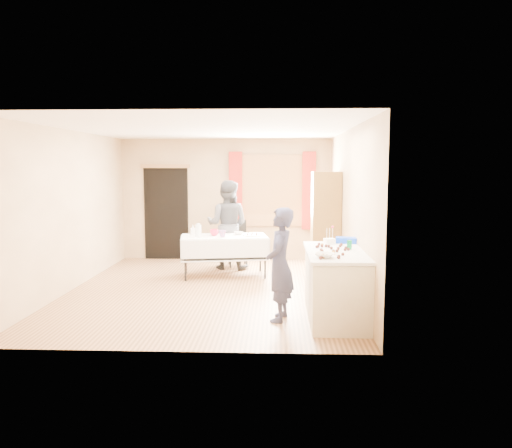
{
  "coord_description": "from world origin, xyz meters",
  "views": [
    {
      "loc": [
        1.11,
        -7.96,
        2.01
      ],
      "look_at": [
        0.77,
        0.0,
        1.09
      ],
      "focal_mm": 35.0,
      "sensor_mm": 36.0,
      "label": 1
    }
  ],
  "objects_px": {
    "cabinet": "(326,225)",
    "party_table": "(224,252)",
    "chair": "(238,252)",
    "girl": "(280,264)",
    "woman": "(227,225)",
    "counter": "(336,285)"
  },
  "relations": [
    {
      "from": "cabinet",
      "to": "party_table",
      "type": "xyz_separation_m",
      "value": [
        -1.85,
        -0.02,
        -0.51
      ]
    },
    {
      "from": "cabinet",
      "to": "girl",
      "type": "height_order",
      "value": "cabinet"
    },
    {
      "from": "cabinet",
      "to": "party_table",
      "type": "height_order",
      "value": "cabinet"
    },
    {
      "from": "woman",
      "to": "chair",
      "type": "bearing_deg",
      "value": -113.41
    },
    {
      "from": "counter",
      "to": "chair",
      "type": "bearing_deg",
      "value": 114.45
    },
    {
      "from": "party_table",
      "to": "woman",
      "type": "relative_size",
      "value": 0.97
    },
    {
      "from": "cabinet",
      "to": "girl",
      "type": "relative_size",
      "value": 1.29
    },
    {
      "from": "party_table",
      "to": "chair",
      "type": "distance_m",
      "value": 1.0
    },
    {
      "from": "party_table",
      "to": "woman",
      "type": "bearing_deg",
      "value": 81.42
    },
    {
      "from": "party_table",
      "to": "chair",
      "type": "relative_size",
      "value": 1.83
    },
    {
      "from": "cabinet",
      "to": "girl",
      "type": "distance_m",
      "value": 2.77
    },
    {
      "from": "cabinet",
      "to": "chair",
      "type": "bearing_deg",
      "value": 150.38
    },
    {
      "from": "cabinet",
      "to": "party_table",
      "type": "relative_size",
      "value": 1.13
    },
    {
      "from": "cabinet",
      "to": "chair",
      "type": "height_order",
      "value": "cabinet"
    },
    {
      "from": "woman",
      "to": "cabinet",
      "type": "bearing_deg",
      "value": 169.19
    },
    {
      "from": "party_table",
      "to": "cabinet",
      "type": "bearing_deg",
      "value": -9.11
    },
    {
      "from": "cabinet",
      "to": "chair",
      "type": "relative_size",
      "value": 2.07
    },
    {
      "from": "party_table",
      "to": "counter",
      "type": "bearing_deg",
      "value": -64.75
    },
    {
      "from": "chair",
      "to": "party_table",
      "type": "bearing_deg",
      "value": -109.58
    },
    {
      "from": "chair",
      "to": "cabinet",
      "type": "bearing_deg",
      "value": -39.47
    },
    {
      "from": "chair",
      "to": "woman",
      "type": "xyz_separation_m",
      "value": [
        -0.18,
        -0.28,
        0.6
      ]
    },
    {
      "from": "counter",
      "to": "woman",
      "type": "relative_size",
      "value": 0.94
    }
  ]
}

